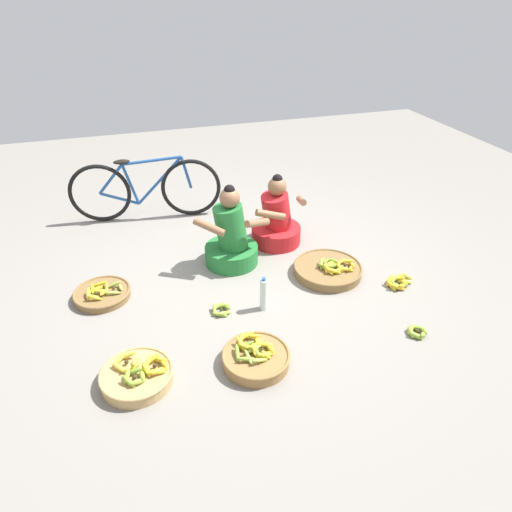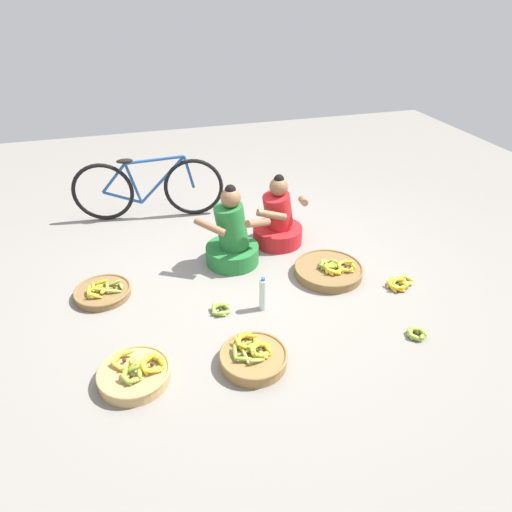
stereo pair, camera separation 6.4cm
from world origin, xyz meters
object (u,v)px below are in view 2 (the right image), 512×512
(loose_bananas_mid_left, at_px, (416,334))
(banana_basket_back_center, at_px, (253,357))
(loose_bananas_front_right, at_px, (220,309))
(bicycle_leaning, at_px, (148,189))
(vendor_woman_behind, at_px, (278,222))
(banana_basket_front_center, at_px, (135,374))
(banana_basket_mid_right, at_px, (329,270))
(vendor_woman_front, at_px, (232,239))
(loose_bananas_back_right, at_px, (400,284))
(banana_basket_front_left, at_px, (103,292))
(water_bottle, at_px, (263,294))

(loose_bananas_mid_left, bearing_deg, banana_basket_back_center, 176.47)
(loose_bananas_front_right, bearing_deg, bicycle_leaning, 101.20)
(vendor_woman_behind, bearing_deg, loose_bananas_mid_left, -71.43)
(vendor_woman_behind, bearing_deg, banana_basket_front_center, -135.44)
(banana_basket_back_center, height_order, loose_bananas_front_right, banana_basket_back_center)
(vendor_woman_behind, xyz_separation_m, banana_basket_back_center, (-0.74, -1.64, -0.18))
(banana_basket_mid_right, distance_m, banana_basket_back_center, 1.36)
(banana_basket_front_center, height_order, loose_bananas_mid_left, banana_basket_front_center)
(vendor_woman_front, xyz_separation_m, loose_bananas_back_right, (1.37, -0.84, -0.23))
(vendor_woman_behind, bearing_deg, bicycle_leaning, 141.33)
(banana_basket_back_center, height_order, banana_basket_front_left, banana_basket_back_center)
(vendor_woman_front, bearing_deg, loose_bananas_back_right, -31.36)
(vendor_woman_front, xyz_separation_m, water_bottle, (0.07, -0.79, -0.11))
(loose_bananas_back_right, distance_m, loose_bananas_front_right, 1.66)
(vendor_woman_front, height_order, banana_basket_front_center, vendor_woman_front)
(vendor_woman_front, distance_m, banana_basket_mid_right, 0.97)
(banana_basket_mid_right, xyz_separation_m, banana_basket_back_center, (-1.01, -0.91, 0.01))
(banana_basket_mid_right, relative_size, loose_bananas_back_right, 2.24)
(banana_basket_front_center, xyz_separation_m, water_bottle, (1.10, 0.52, 0.09))
(banana_basket_front_center, bearing_deg, loose_bananas_back_right, 11.19)
(bicycle_leaning, distance_m, loose_bananas_back_right, 2.93)
(banana_basket_back_center, relative_size, loose_bananas_back_right, 1.74)
(vendor_woman_behind, relative_size, loose_bananas_mid_left, 4.12)
(loose_bananas_mid_left, height_order, loose_bananas_front_right, loose_bananas_front_right)
(banana_basket_front_left, height_order, loose_bananas_back_right, banana_basket_front_left)
(banana_basket_mid_right, bearing_deg, bicycle_leaning, 131.16)
(banana_basket_back_center, bearing_deg, vendor_woman_behind, 65.69)
(loose_bananas_mid_left, bearing_deg, banana_basket_front_left, 152.22)
(bicycle_leaning, xyz_separation_m, banana_basket_front_left, (-0.56, -1.46, -0.31))
(vendor_woman_front, xyz_separation_m, loose_bananas_mid_left, (1.13, -1.47, -0.24))
(bicycle_leaning, distance_m, banana_basket_front_center, 2.59)
(water_bottle, bearing_deg, loose_bananas_front_right, 170.02)
(loose_bananas_front_right, bearing_deg, banana_basket_front_left, 151.82)
(banana_basket_back_center, xyz_separation_m, banana_basket_front_left, (-1.06, 1.17, -0.02))
(loose_bananas_front_right, height_order, water_bottle, water_bottle)
(loose_bananas_front_right, bearing_deg, banana_basket_back_center, -81.19)
(banana_basket_front_left, xyz_separation_m, loose_bananas_back_right, (2.61, -0.62, -0.01))
(bicycle_leaning, xyz_separation_m, banana_basket_front_center, (-0.35, -2.55, -0.30))
(water_bottle, bearing_deg, banana_basket_front_center, -154.84)
(banana_basket_front_center, height_order, water_bottle, water_bottle)
(bicycle_leaning, height_order, banana_basket_front_center, bicycle_leaning)
(banana_basket_front_left, height_order, water_bottle, water_bottle)
(vendor_woman_behind, relative_size, banana_basket_front_center, 1.49)
(bicycle_leaning, relative_size, loose_bananas_front_right, 9.16)
(vendor_woman_behind, bearing_deg, vendor_woman_front, -155.71)
(banana_basket_front_center, height_order, banana_basket_mid_right, banana_basket_front_center)
(loose_bananas_front_right, bearing_deg, banana_basket_mid_right, 12.84)
(loose_bananas_mid_left, height_order, water_bottle, water_bottle)
(loose_bananas_mid_left, bearing_deg, loose_bananas_back_right, 69.57)
(banana_basket_back_center, bearing_deg, water_bottle, 66.75)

